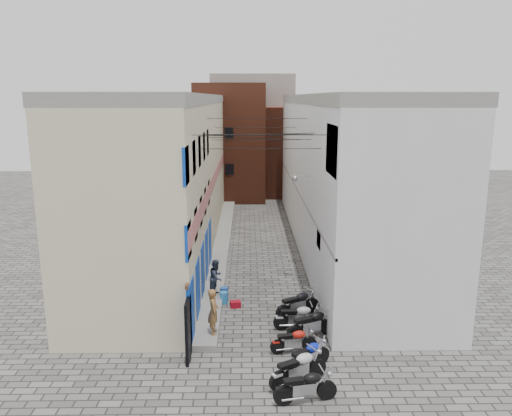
{
  "coord_description": "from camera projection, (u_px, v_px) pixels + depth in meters",
  "views": [
    {
      "loc": [
        -0.47,
        -16.15,
        8.82
      ],
      "look_at": [
        -0.04,
        10.08,
        3.0
      ],
      "focal_mm": 35.0,
      "sensor_mm": 36.0,
      "label": 1
    }
  ],
  "objects": [
    {
      "name": "motorcycle_f",
      "position": [
        298.0,
        316.0,
        19.3
      ],
      "size": [
        1.98,
        0.72,
        1.13
      ],
      "primitive_type": null,
      "rotation": [
        0.0,
        0.0,
        -1.52
      ],
      "color": "#AAABAF",
      "rests_on": "ground"
    },
    {
      "name": "water_jug_far",
      "position": [
        224.0,
        293.0,
        22.24
      ],
      "size": [
        0.4,
        0.4,
        0.56
      ],
      "primitive_type": "cylinder",
      "rotation": [
        0.0,
        0.0,
        -0.11
      ],
      "color": "#2451B4",
      "rests_on": "ground"
    },
    {
      "name": "person_b",
      "position": [
        216.0,
        277.0,
        22.04
      ],
      "size": [
        0.86,
        0.96,
        1.61
      ],
      "primitive_type": "imported",
      "rotation": [
        0.0,
        0.0,
        1.18
      ],
      "color": "#2D3543",
      "rests_on": "plinth"
    },
    {
      "name": "building_far_brick_left",
      "position": [
        230.0,
        142.0,
        43.9
      ],
      "size": [
        6.0,
        6.0,
        10.0
      ],
      "primitive_type": "cube",
      "color": "brown",
      "rests_on": "ground"
    },
    {
      "name": "building_right",
      "position": [
        340.0,
        172.0,
        29.47
      ],
      "size": [
        5.94,
        26.0,
        9.0
      ],
      "color": "silver",
      "rests_on": "ground"
    },
    {
      "name": "person_a",
      "position": [
        213.0,
        311.0,
        18.39
      ],
      "size": [
        0.48,
        0.67,
        1.73
      ],
      "primitive_type": "imported",
      "rotation": [
        0.0,
        0.0,
        1.67
      ],
      "color": "olive",
      "rests_on": "plinth"
    },
    {
      "name": "motorcycle_c",
      "position": [
        308.0,
        355.0,
        16.42
      ],
      "size": [
        1.86,
        1.56,
        1.08
      ],
      "primitive_type": null,
      "rotation": [
        0.0,
        0.0,
        -0.95
      ],
      "color": "#0C1EB9",
      "rests_on": "ground"
    },
    {
      "name": "plinth",
      "position": [
        222.0,
        244.0,
        30.31
      ],
      "size": [
        0.9,
        26.0,
        0.25
      ],
      "primitive_type": "cube",
      "color": "gray",
      "rests_on": "ground"
    },
    {
      "name": "overhead_wires",
      "position": [
        258.0,
        134.0,
        23.6
      ],
      "size": [
        5.8,
        13.02,
        1.32
      ],
      "color": "black",
      "rests_on": "ground"
    },
    {
      "name": "far_shopfront",
      "position": [
        254.0,
        190.0,
        42.02
      ],
      "size": [
        2.0,
        0.3,
        2.4
      ],
      "primitive_type": "cube",
      "color": "black",
      "rests_on": "ground"
    },
    {
      "name": "red_crate",
      "position": [
        235.0,
        304.0,
        21.43
      ],
      "size": [
        0.49,
        0.41,
        0.27
      ],
      "primitive_type": "cube",
      "rotation": [
        0.0,
        0.0,
        0.2
      ],
      "color": "maroon",
      "rests_on": "ground"
    },
    {
      "name": "motorcycle_a",
      "position": [
        305.0,
        385.0,
        14.65
      ],
      "size": [
        2.02,
        0.96,
        1.13
      ],
      "primitive_type": null,
      "rotation": [
        0.0,
        0.0,
        -1.38
      ],
      "color": "black",
      "rests_on": "ground"
    },
    {
      "name": "building_far_brick_right",
      "position": [
        285.0,
        151.0,
        46.14
      ],
      "size": [
        5.0,
        6.0,
        8.0
      ],
      "primitive_type": "cube",
      "color": "brown",
      "rests_on": "ground"
    },
    {
      "name": "motorcycle_d",
      "position": [
        294.0,
        339.0,
        17.56
      ],
      "size": [
        1.77,
        0.82,
        0.98
      ],
      "primitive_type": null,
      "rotation": [
        0.0,
        0.0,
        -1.4
      ],
      "color": "#B6180D",
      "rests_on": "ground"
    },
    {
      "name": "building_far_concrete",
      "position": [
        252.0,
        132.0,
        49.68
      ],
      "size": [
        8.0,
        5.0,
        11.0
      ],
      "primitive_type": "cube",
      "color": "gray",
      "rests_on": "ground"
    },
    {
      "name": "motorcycle_b",
      "position": [
        298.0,
        367.0,
        15.56
      ],
      "size": [
        2.15,
        1.61,
        1.22
      ],
      "primitive_type": null,
      "rotation": [
        0.0,
        0.0,
        -1.05
      ],
      "color": "silver",
      "rests_on": "ground"
    },
    {
      "name": "ground",
      "position": [
        262.0,
        352.0,
        17.68
      ],
      "size": [
        90.0,
        90.0,
        0.0
      ],
      "primitive_type": "plane",
      "color": "#4F4C4A",
      "rests_on": "ground"
    },
    {
      "name": "building_left",
      "position": [
        171.0,
        173.0,
        29.27
      ],
      "size": [
        5.1,
        27.0,
        9.0
      ],
      "color": "beige",
      "rests_on": "ground"
    },
    {
      "name": "motorcycle_e",
      "position": [
        312.0,
        323.0,
        18.58
      ],
      "size": [
        2.2,
        1.49,
        1.22
      ],
      "primitive_type": null,
      "rotation": [
        0.0,
        0.0,
        -1.14
      ],
      "color": "black",
      "rests_on": "ground"
    },
    {
      "name": "motorcycle_g",
      "position": [
        298.0,
        303.0,
        20.44
      ],
      "size": [
        2.13,
        1.6,
        1.2
      ],
      "primitive_type": null,
      "rotation": [
        0.0,
        0.0,
        -1.05
      ],
      "color": "black",
      "rests_on": "ground"
    },
    {
      "name": "water_jug_near",
      "position": [
        224.0,
        298.0,
        21.8
      ],
      "size": [
        0.36,
        0.36,
        0.52
      ],
      "primitive_type": "cylinder",
      "rotation": [
        0.0,
        0.0,
        -0.07
      ],
      "color": "#2A88D2",
      "rests_on": "ground"
    }
  ]
}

